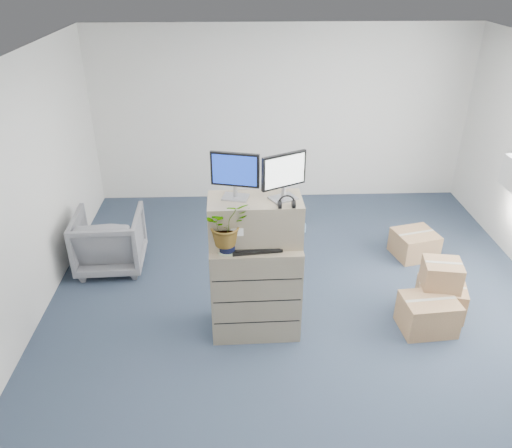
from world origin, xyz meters
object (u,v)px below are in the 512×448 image
object	(u,v)px
keyboard	(256,248)
potted_plant	(227,228)
filing_cabinet_lower	(255,287)
office_chair	(109,238)
water_bottle	(262,228)
monitor_right	(284,174)
monitor_left	(235,173)

from	to	relation	value
keyboard	potted_plant	xyz separation A→B (m)	(-0.29, -0.03, 0.25)
filing_cabinet_lower	office_chair	xyz separation A→B (m)	(-1.85, 1.31, -0.12)
water_bottle	potted_plant	xyz separation A→B (m)	(-0.36, -0.20, 0.12)
keyboard	office_chair	xyz separation A→B (m)	(-1.86, 1.43, -0.67)
keyboard	potted_plant	bearing A→B (deg)	178.28
keyboard	office_chair	size ratio (longest dim) A/B	0.58
keyboard	water_bottle	distance (m)	0.22
office_chair	monitor_right	bearing A→B (deg)	146.72
water_bottle	office_chair	bearing A→B (deg)	146.74
filing_cabinet_lower	monitor_right	bearing A→B (deg)	8.08
filing_cabinet_lower	water_bottle	distance (m)	0.69
monitor_left	water_bottle	distance (m)	0.65
filing_cabinet_lower	water_bottle	bearing A→B (deg)	31.22
filing_cabinet_lower	keyboard	world-z (taller)	keyboard
monitor_right	potted_plant	distance (m)	0.76
monitor_right	water_bottle	bearing A→B (deg)	152.74
water_bottle	monitor_right	bearing A→B (deg)	-0.09
keyboard	water_bottle	size ratio (longest dim) A/B	1.77
filing_cabinet_lower	monitor_right	distance (m)	1.31
keyboard	potted_plant	size ratio (longest dim) A/B	0.85
potted_plant	monitor_left	bearing A→B (deg)	69.07
filing_cabinet_lower	water_bottle	xyz separation A→B (m)	(0.07, 0.05, 0.69)
monitor_left	filing_cabinet_lower	bearing A→B (deg)	-10.01
water_bottle	potted_plant	world-z (taller)	potted_plant
monitor_left	keyboard	size ratio (longest dim) A/B	0.95
office_chair	keyboard	bearing A→B (deg)	139.76
filing_cabinet_lower	monitor_left	distance (m)	1.30
filing_cabinet_lower	keyboard	bearing A→B (deg)	-88.90
monitor_right	office_chair	size ratio (longest dim) A/B	0.55
monitor_left	monitor_right	bearing A→B (deg)	8.96
office_chair	potted_plant	bearing A→B (deg)	134.48
monitor_right	office_chair	world-z (taller)	monitor_right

